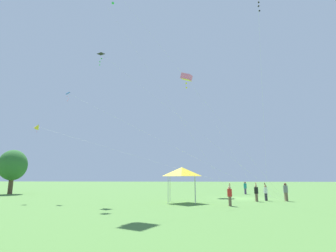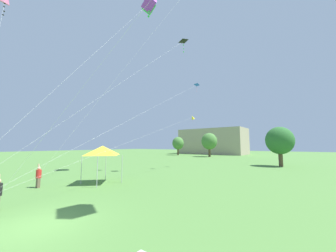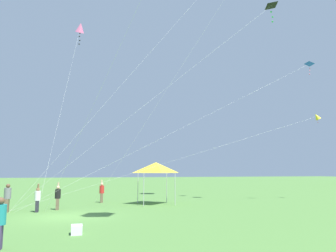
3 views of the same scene
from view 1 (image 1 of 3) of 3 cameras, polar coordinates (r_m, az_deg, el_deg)
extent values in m
plane|color=#4C7A38|center=(30.34, 15.94, -14.94)|extent=(220.00, 220.00, 0.00)
cylinder|color=brown|center=(42.47, -31.07, -11.08)|extent=(0.59, 0.59, 2.23)
ellipsoid|color=#2D662D|center=(42.49, -30.69, -7.31)|extent=(3.98, 3.58, 4.18)
cylinder|color=#B7B7BC|center=(23.19, 5.99, -13.69)|extent=(0.05, 0.05, 2.35)
cylinder|color=#B7B7BC|center=(25.54, 5.86, -13.45)|extent=(0.05, 0.05, 2.35)
cylinder|color=#B7B7BC|center=(23.26, 0.02, -13.74)|extent=(0.05, 0.05, 2.35)
cylinder|color=#B7B7BC|center=(25.60, 0.44, -13.50)|extent=(0.05, 0.05, 2.35)
pyramid|color=yellow|center=(24.35, 3.04, -9.90)|extent=(2.61, 2.61, 0.80)
cube|color=white|center=(35.47, 13.24, -14.16)|extent=(0.60, 0.43, 0.36)
cube|color=#282833|center=(28.17, 20.57, -14.28)|extent=(0.33, 0.18, 0.70)
cylinder|color=white|center=(28.14, 20.48, -12.98)|extent=(0.35, 0.35, 0.58)
sphere|color=#896042|center=(28.12, 20.43, -12.20)|extent=(0.22, 0.22, 0.22)
cylinder|color=#896042|center=(28.16, 20.36, -12.02)|extent=(0.22, 0.15, 0.51)
cube|color=brown|center=(27.00, 18.73, -14.54)|extent=(0.35, 0.19, 0.72)
cylinder|color=black|center=(26.96, 18.64, -13.15)|extent=(0.36, 0.36, 0.60)
sphere|color=tan|center=(26.95, 18.58, -12.30)|extent=(0.23, 0.23, 0.23)
cylinder|color=tan|center=(26.92, 18.58, -12.11)|extent=(0.17, 0.13, 0.51)
cube|color=#473860|center=(37.87, 16.50, -13.47)|extent=(0.37, 0.20, 0.78)
cylinder|color=teal|center=(37.84, 16.44, -12.40)|extent=(0.39, 0.39, 0.64)
sphere|color=brown|center=(37.83, 16.40, -11.75)|extent=(0.24, 0.24, 0.24)
cube|color=brown|center=(28.32, 24.33, -13.88)|extent=(0.39, 0.21, 0.81)
cylinder|color=slate|center=(28.28, 24.21, -12.39)|extent=(0.41, 0.41, 0.67)
sphere|color=brown|center=(28.27, 24.14, -11.49)|extent=(0.25, 0.25, 0.25)
cube|color=brown|center=(22.30, 13.34, -15.66)|extent=(0.35, 0.19, 0.73)
cylinder|color=red|center=(22.26, 13.26, -13.95)|extent=(0.37, 0.37, 0.60)
sphere|color=tan|center=(22.24, 13.22, -12.91)|extent=(0.23, 0.23, 0.23)
cylinder|color=tan|center=(22.20, 13.26, -12.68)|extent=(0.22, 0.17, 0.53)
cylinder|color=silver|center=(27.31, 3.77, 1.08)|extent=(0.31, 18.91, 16.00)
pyramid|color=black|center=(31.71, -14.41, 15.10)|extent=(1.15, 1.01, 0.37)
sphere|color=green|center=(31.46, -14.29, 14.03)|extent=(0.14, 0.14, 0.14)
sphere|color=green|center=(31.32, -14.60, 13.37)|extent=(0.14, 0.14, 0.14)
sphere|color=green|center=(31.12, -14.65, 12.75)|extent=(0.14, 0.14, 0.14)
cylinder|color=silver|center=(27.77, -3.76, 11.36)|extent=(7.62, 15.11, 25.70)
cylinder|color=silver|center=(27.12, -0.21, -3.81)|extent=(0.15, 22.03, 11.38)
pyramid|color=blue|center=(31.19, -21.01, 6.74)|extent=(0.76, 0.73, 0.37)
sphere|color=pink|center=(31.07, -21.12, 6.04)|extent=(0.09, 0.09, 0.09)
sphere|color=pink|center=(31.03, -20.87, 5.55)|extent=(0.09, 0.09, 0.09)
sphere|color=pink|center=(30.90, -21.07, 5.14)|extent=(0.09, 0.09, 0.09)
cylinder|color=silver|center=(33.06, 10.37, 0.15)|extent=(10.74, 7.16, 17.19)
cube|color=pink|center=(40.48, 4.04, 10.59)|extent=(2.02, 1.93, 1.48)
cube|color=yellow|center=(40.31, 4.05, 9.99)|extent=(1.72, 1.63, 0.67)
sphere|color=yellow|center=(40.07, 4.00, 9.26)|extent=(0.25, 0.25, 0.25)
sphere|color=yellow|center=(39.80, 4.04, 8.32)|extent=(0.25, 0.25, 0.25)
cylinder|color=silver|center=(23.97, 20.00, 3.64)|extent=(8.69, 2.12, 16.14)
sphere|color=black|center=(22.90, 19.13, 24.10)|extent=(0.13, 0.13, 0.13)
sphere|color=black|center=(22.62, 19.11, 23.44)|extent=(0.13, 0.13, 0.13)
sphere|color=black|center=(22.45, 19.28, 22.61)|extent=(0.13, 0.13, 0.13)
cylinder|color=silver|center=(25.79, -2.16, -7.98)|extent=(1.41, 24.47, 7.30)
cone|color=yellow|center=(29.58, -26.53, -0.11)|extent=(0.69, 0.83, 0.76)
sphere|color=pink|center=(29.52, -26.74, -0.69)|extent=(0.08, 0.08, 0.08)
sphere|color=pink|center=(29.55, -26.67, -1.13)|extent=(0.08, 0.08, 0.08)
cylinder|color=silver|center=(26.24, 6.15, 7.68)|extent=(3.44, 16.60, 21.33)
sphere|color=green|center=(29.81, -11.93, 24.72)|extent=(0.25, 0.25, 0.25)
camera|label=2|loc=(39.61, 17.56, -9.21)|focal=20.00mm
camera|label=3|loc=(49.28, 10.77, -10.60)|focal=35.00mm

